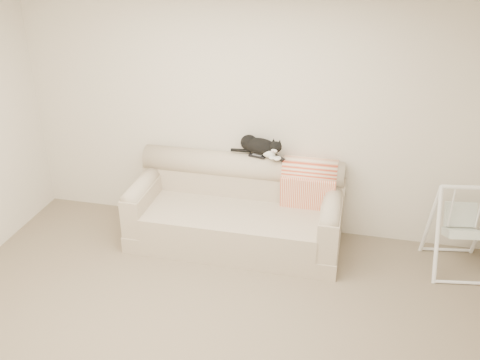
# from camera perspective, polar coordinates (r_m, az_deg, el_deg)

# --- Properties ---
(ground_plane) EXTENTS (5.00, 5.00, 0.00)m
(ground_plane) POSITION_cam_1_polar(r_m,az_deg,el_deg) (4.60, -4.18, -17.08)
(ground_plane) COLOR #6F604D
(ground_plane) RESTS_ON ground
(room_shell) EXTENTS (5.04, 4.04, 2.60)m
(room_shell) POSITION_cam_1_polar(r_m,az_deg,el_deg) (3.72, -4.94, 0.22)
(room_shell) COLOR beige
(room_shell) RESTS_ON ground
(sofa) EXTENTS (2.20, 0.93, 0.90)m
(sofa) POSITION_cam_1_polar(r_m,az_deg,el_deg) (5.66, -0.36, -3.31)
(sofa) COLOR #B8A492
(sofa) RESTS_ON ground
(remote_a) EXTENTS (0.19, 0.09, 0.03)m
(remote_a) POSITION_cam_1_polar(r_m,az_deg,el_deg) (5.57, 1.84, 2.59)
(remote_a) COLOR black
(remote_a) RESTS_ON sofa
(remote_b) EXTENTS (0.16, 0.15, 0.02)m
(remote_b) POSITION_cam_1_polar(r_m,az_deg,el_deg) (5.55, 4.11, 2.40)
(remote_b) COLOR black
(remote_b) RESTS_ON sofa
(tuxedo_cat) EXTENTS (0.57, 0.33, 0.22)m
(tuxedo_cat) POSITION_cam_1_polar(r_m,az_deg,el_deg) (5.56, 2.14, 3.62)
(tuxedo_cat) COLOR black
(tuxedo_cat) RESTS_ON sofa
(throw_blanket) EXTENTS (0.56, 0.38, 0.58)m
(throw_blanket) POSITION_cam_1_polar(r_m,az_deg,el_deg) (5.59, 7.44, 0.35)
(throw_blanket) COLOR #D64626
(throw_blanket) RESTS_ON sofa
(baby_swing) EXTENTS (0.64, 0.67, 0.92)m
(baby_swing) POSITION_cam_1_polar(r_m,az_deg,el_deg) (5.59, 22.52, -4.70)
(baby_swing) COLOR white
(baby_swing) RESTS_ON ground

